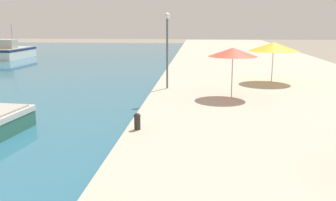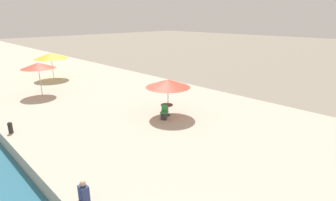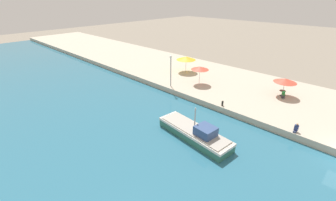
# 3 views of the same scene
# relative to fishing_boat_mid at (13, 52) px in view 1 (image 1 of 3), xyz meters

# --- Properties ---
(quay_promenade) EXTENTS (16.00, 90.00, 0.79)m
(quay_promenade) POSITION_rel_fishing_boat_mid_xyz_m (29.55, -9.79, -0.50)
(quay_promenade) COLOR #BCB29E
(quay_promenade) RESTS_ON ground_plane
(fishing_boat_mid) EXTENTS (3.13, 7.31, 4.33)m
(fishing_boat_mid) POSITION_rel_fishing_boat_mid_xyz_m (0.00, 0.00, 0.00)
(fishing_boat_mid) COLOR white
(fishing_boat_mid) RESTS_ON water_basin
(cafe_umbrella_white) EXTENTS (2.64, 2.64, 2.68)m
(cafe_umbrella_white) POSITION_rel_fishing_boat_mid_xyz_m (26.12, -27.15, 2.34)
(cafe_umbrella_white) COLOR #B7B7B7
(cafe_umbrella_white) RESTS_ON quay_promenade
(cafe_umbrella_striped) EXTENTS (3.31, 3.31, 2.69)m
(cafe_umbrella_striped) POSITION_rel_fishing_boat_mid_xyz_m (29.24, -21.91, 2.29)
(cafe_umbrella_striped) COLOR #B7B7B7
(cafe_umbrella_striped) RESTS_ON quay_promenade
(mooring_bollard) EXTENTS (0.26, 0.26, 0.65)m
(mooring_bollard) POSITION_rel_fishing_boat_mid_xyz_m (22.00, -33.74, 0.25)
(mooring_bollard) COLOR #2D2823
(mooring_bollard) RESTS_ON quay_promenade
(lamppost) EXTENTS (0.36, 0.36, 4.56)m
(lamppost) POSITION_rel_fishing_boat_mid_xyz_m (22.39, -24.71, 2.99)
(lamppost) COLOR #565B60
(lamppost) RESTS_ON quay_promenade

